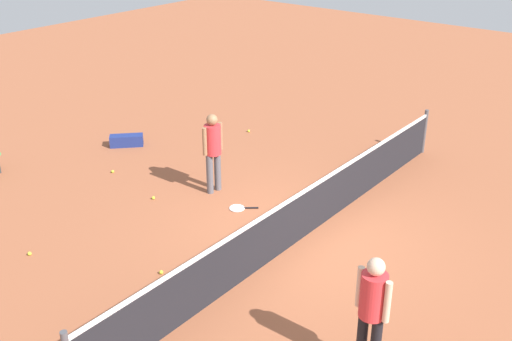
% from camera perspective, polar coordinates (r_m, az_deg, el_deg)
% --- Properties ---
extents(ground_plane, '(40.00, 40.00, 0.00)m').
position_cam_1_polar(ground_plane, '(11.13, 4.54, -6.21)').
color(ground_plane, '#9E5638').
extents(court_net, '(10.09, 0.09, 1.07)m').
position_cam_1_polar(court_net, '(10.88, 4.63, -3.95)').
color(court_net, '#4C4C51').
rests_on(court_net, ground_plane).
extents(player_near_side, '(0.53, 0.37, 1.70)m').
position_cam_1_polar(player_near_side, '(12.31, -4.09, 2.26)').
color(player_near_side, '#595960').
rests_on(player_near_side, ground_plane).
extents(player_far_side, '(0.39, 0.53, 1.70)m').
position_cam_1_polar(player_far_side, '(7.91, 10.90, -12.36)').
color(player_far_side, black).
rests_on(player_far_side, ground_plane).
extents(tennis_racket_near_player, '(0.51, 0.56, 0.03)m').
position_cam_1_polar(tennis_racket_near_player, '(12.01, -1.67, -3.56)').
color(tennis_racket_near_player, white).
rests_on(tennis_racket_near_player, ground_plane).
extents(tennis_ball_near_player, '(0.07, 0.07, 0.07)m').
position_cam_1_polar(tennis_ball_near_player, '(13.87, -13.35, -0.08)').
color(tennis_ball_near_player, '#C6E033').
rests_on(tennis_ball_near_player, ground_plane).
extents(tennis_ball_by_net, '(0.07, 0.07, 0.07)m').
position_cam_1_polar(tennis_ball_by_net, '(12.53, -9.64, -2.56)').
color(tennis_ball_by_net, '#C6E033').
rests_on(tennis_ball_by_net, ground_plane).
extents(tennis_ball_midcourt, '(0.07, 0.07, 0.07)m').
position_cam_1_polar(tennis_ball_midcourt, '(10.20, -8.92, -9.45)').
color(tennis_ball_midcourt, '#C6E033').
rests_on(tennis_ball_midcourt, ground_plane).
extents(tennis_ball_baseline, '(0.07, 0.07, 0.07)m').
position_cam_1_polar(tennis_ball_baseline, '(15.79, -0.69, 3.75)').
color(tennis_ball_baseline, '#C6E033').
rests_on(tennis_ball_baseline, ground_plane).
extents(tennis_ball_stray_left, '(0.07, 0.07, 0.07)m').
position_cam_1_polar(tennis_ball_stray_left, '(11.25, -20.56, -7.34)').
color(tennis_ball_stray_left, '#C6E033').
rests_on(tennis_ball_stray_left, ground_plane).
extents(equipment_bag, '(0.77, 0.75, 0.28)m').
position_cam_1_polar(equipment_bag, '(15.22, -11.97, 2.79)').
color(equipment_bag, navy).
rests_on(equipment_bag, ground_plane).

